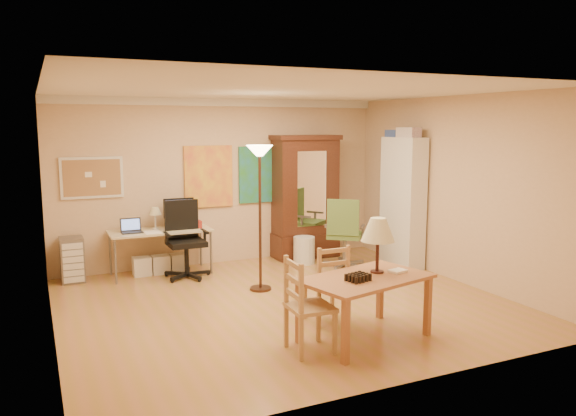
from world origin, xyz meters
name	(u,v)px	position (x,y,z in m)	size (l,w,h in m)	color
floor	(285,304)	(0.00, 0.00, 0.00)	(5.50, 5.50, 0.00)	#A97E3C
crown_molding	(222,102)	(0.00, 2.46, 2.64)	(5.50, 0.08, 0.12)	white
corkboard	(92,178)	(-2.05, 2.47, 1.50)	(0.90, 0.04, 0.62)	tan
art_panel_left	(209,176)	(-0.25, 2.47, 1.45)	(0.80, 0.04, 1.00)	yellow
art_panel_right	(260,174)	(0.65, 2.47, 1.45)	(0.75, 0.04, 0.95)	teal
dining_table	(370,263)	(0.36, -1.40, 0.82)	(1.53, 1.12, 1.29)	#985D31
ladder_chair_back	(327,286)	(0.17, -0.81, 0.43)	(0.43, 0.41, 0.93)	#A67C4C
ladder_chair_left	(307,308)	(-0.43, -1.48, 0.45)	(0.45, 0.47, 0.97)	#A67C4C
torchiere_lamp	(260,175)	(-0.05, 0.72, 1.61)	(0.37, 0.37, 2.01)	#3B2217
computer_desk	(162,247)	(-1.11, 2.15, 0.42)	(1.52, 0.66, 1.15)	#C5B990
office_chair_black	(186,257)	(-0.83, 1.80, 0.31)	(0.71, 0.71, 1.15)	black
office_chair_green	(344,249)	(1.64, 1.31, 0.30)	(0.72, 0.72, 1.13)	slate
drawer_cart	(72,260)	(-2.40, 2.25, 0.33)	(0.33, 0.39, 0.65)	slate
armoire	(305,205)	(1.39, 2.24, 0.92)	(1.15, 0.54, 2.11)	#32180D
bookshelf	(403,203)	(2.55, 1.03, 1.04)	(0.31, 0.83, 2.09)	white
wastebin	(304,250)	(1.17, 1.82, 0.22)	(0.36, 0.36, 0.45)	silver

